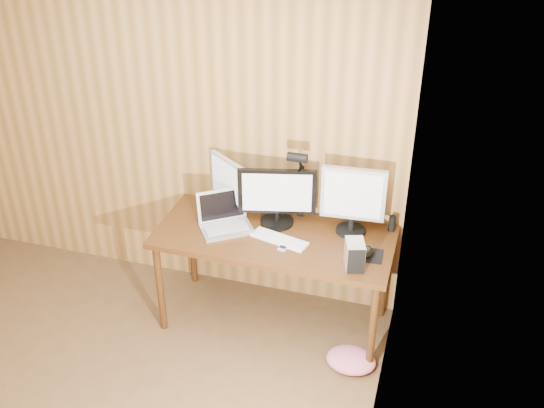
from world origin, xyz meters
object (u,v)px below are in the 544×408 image
at_px(desk, 277,244).
at_px(laptop, 224,219).
at_px(speaker, 392,223).
at_px(keyboard, 279,239).
at_px(phone, 284,246).
at_px(desk_lamp, 299,174).
at_px(hard_drive, 355,255).
at_px(monitor_center, 277,196).
at_px(monitor_left, 228,184).
at_px(monitor_right, 353,199).
at_px(mouse, 367,252).

xyz_separation_m(desk, laptop, (-0.36, -0.06, 0.18)).
relative_size(desk, speaker, 14.41).
distance_m(keyboard, phone, 0.09).
bearing_deg(laptop, desk_lamp, -9.20).
height_order(hard_drive, speaker, hard_drive).
bearing_deg(hard_drive, monitor_center, 132.63).
bearing_deg(hard_drive, laptop, 150.17).
distance_m(keyboard, desk_lamp, 0.45).
bearing_deg(desk, monitor_left, 161.14).
relative_size(hard_drive, phone, 1.68).
distance_m(monitor_center, phone, 0.36).
relative_size(monitor_center, monitor_left, 1.27).
distance_m(monitor_right, speaker, 0.35).
xyz_separation_m(monitor_left, phone, (0.50, -0.33, -0.21)).
distance_m(desk, monitor_left, 0.54).
relative_size(desk, monitor_left, 3.89).
relative_size(monitor_center, phone, 4.67).
bearing_deg(speaker, keyboard, -154.37).
distance_m(hard_drive, speaker, 0.51).
height_order(monitor_center, hard_drive, monitor_center).
xyz_separation_m(desk, monitor_right, (0.49, 0.11, 0.38)).
distance_m(monitor_right, keyboard, 0.55).
bearing_deg(monitor_center, desk, -86.91).
relative_size(phone, desk_lamp, 0.19).
distance_m(keyboard, speaker, 0.77).
bearing_deg(phone, desk_lamp, 94.75).
xyz_separation_m(monitor_right, mouse, (0.15, -0.24, -0.24)).
bearing_deg(hard_drive, monitor_right, 86.18).
relative_size(laptop, speaker, 3.85).
xyz_separation_m(monitor_center, monitor_right, (0.51, 0.04, 0.05)).
xyz_separation_m(laptop, hard_drive, (0.93, -0.21, 0.03)).
distance_m(monitor_left, speaker, 1.16).
height_order(monitor_center, speaker, monitor_center).
relative_size(mouse, phone, 1.06).
distance_m(monitor_center, keyboard, 0.30).
bearing_deg(keyboard, monitor_center, 124.80).
bearing_deg(desk, laptop, -170.25).
bearing_deg(mouse, desk, 179.99).
height_order(laptop, hard_drive, laptop).
distance_m(monitor_left, monitor_right, 0.88).
bearing_deg(monitor_center, keyboard, -83.11).
bearing_deg(monitor_right, phone, -145.29).
distance_m(monitor_right, hard_drive, 0.43).
bearing_deg(laptop, monitor_center, -12.59).
height_order(monitor_right, speaker, monitor_right).
height_order(keyboard, speaker, speaker).
height_order(monitor_center, laptop, monitor_center).
relative_size(mouse, hard_drive, 0.64).
distance_m(monitor_center, mouse, 0.71).
bearing_deg(desk, keyboard, -67.29).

